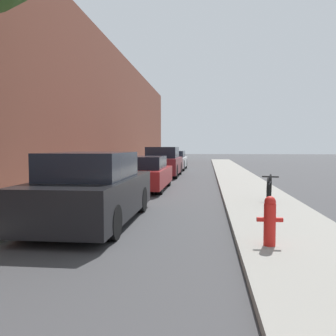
{
  "coord_description": "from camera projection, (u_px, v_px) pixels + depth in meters",
  "views": [
    {
      "loc": [
        1.44,
        0.99,
        1.58
      ],
      "look_at": [
        0.27,
        11.6,
        0.93
      ],
      "focal_mm": 38.25,
      "sensor_mm": 36.0,
      "label": 1
    }
  ],
  "objects": [
    {
      "name": "fire_hydrant",
      "position": [
        270.0,
        220.0,
        5.25
      ],
      "size": [
        0.38,
        0.17,
        0.73
      ],
      "color": "red",
      "rests_on": "sidewalk_right"
    },
    {
      "name": "parked_car_white",
      "position": [
        173.0,
        160.0,
        24.5
      ],
      "size": [
        1.76,
        4.47,
        1.28
      ],
      "color": "black",
      "rests_on": "ground"
    },
    {
      "name": "ground_plane",
      "position": [
        173.0,
        184.0,
        15.15
      ],
      "size": [
        120.0,
        120.0,
        0.0
      ],
      "primitive_type": "plane",
      "color": "#3D3D3F"
    },
    {
      "name": "parked_car_black",
      "position": [
        93.0,
        190.0,
        7.34
      ],
      "size": [
        1.69,
        4.23,
        1.46
      ],
      "color": "black",
      "rests_on": "ground"
    },
    {
      "name": "parked_car_maroon",
      "position": [
        163.0,
        162.0,
        18.81
      ],
      "size": [
        1.73,
        4.34,
        1.55
      ],
      "color": "black",
      "rests_on": "ground"
    },
    {
      "name": "sidewalk_right",
      "position": [
        243.0,
        183.0,
        14.83
      ],
      "size": [
        2.0,
        52.0,
        0.12
      ],
      "color": "gray",
      "rests_on": "ground"
    },
    {
      "name": "parked_car_red",
      "position": [
        141.0,
        173.0,
        13.05
      ],
      "size": [
        1.88,
        3.98,
        1.22
      ],
      "color": "black",
      "rests_on": "ground"
    },
    {
      "name": "bicycle",
      "position": [
        269.0,
        189.0,
        9.26
      ],
      "size": [
        0.52,
        1.71,
        0.71
      ],
      "rotation": [
        0.0,
        0.0,
        -0.22
      ],
      "color": "black",
      "rests_on": "sidewalk_right"
    },
    {
      "name": "sidewalk_left",
      "position": [
        106.0,
        182.0,
        15.46
      ],
      "size": [
        2.0,
        52.0,
        0.12
      ],
      "color": "gray",
      "rests_on": "ground"
    },
    {
      "name": "building_facade_left",
      "position": [
        75.0,
        98.0,
        15.39
      ],
      "size": [
        0.7,
        52.0,
        7.36
      ],
      "color": "brown",
      "rests_on": "ground"
    }
  ]
}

